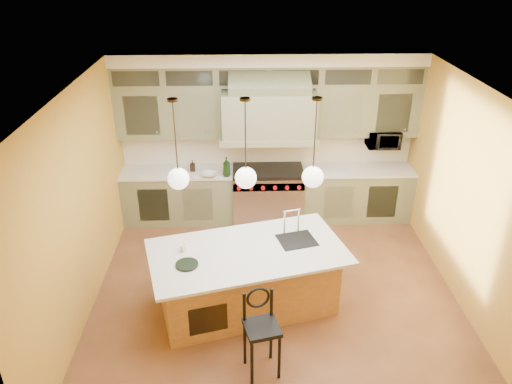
{
  "coord_description": "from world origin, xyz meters",
  "views": [
    {
      "loc": [
        -0.44,
        -5.62,
        4.44
      ],
      "look_at": [
        -0.25,
        0.7,
        1.25
      ],
      "focal_mm": 35.0,
      "sensor_mm": 36.0,
      "label": 1
    }
  ],
  "objects_px": {
    "counter_stool": "(261,328)",
    "microwave": "(383,139)",
    "kitchen_island": "(247,277)",
    "range": "(268,194)"
  },
  "relations": [
    {
      "from": "kitchen_island",
      "to": "counter_stool",
      "type": "distance_m",
      "value": 1.14
    },
    {
      "from": "counter_stool",
      "to": "microwave",
      "type": "height_order",
      "value": "microwave"
    },
    {
      "from": "range",
      "to": "kitchen_island",
      "type": "xyz_separation_m",
      "value": [
        -0.39,
        -2.39,
        -0.01
      ]
    },
    {
      "from": "kitchen_island",
      "to": "range",
      "type": "bearing_deg",
      "value": 65.64
    },
    {
      "from": "kitchen_island",
      "to": "microwave",
      "type": "relative_size",
      "value": 5.03
    },
    {
      "from": "range",
      "to": "counter_stool",
      "type": "height_order",
      "value": "counter_stool"
    },
    {
      "from": "counter_stool",
      "to": "range",
      "type": "bearing_deg",
      "value": 72.04
    },
    {
      "from": "range",
      "to": "kitchen_island",
      "type": "distance_m",
      "value": 2.43
    },
    {
      "from": "counter_stool",
      "to": "microwave",
      "type": "xyz_separation_m",
      "value": [
        2.21,
        3.62,
        0.85
      ]
    },
    {
      "from": "kitchen_island",
      "to": "counter_stool",
      "type": "relative_size",
      "value": 2.57
    }
  ]
}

